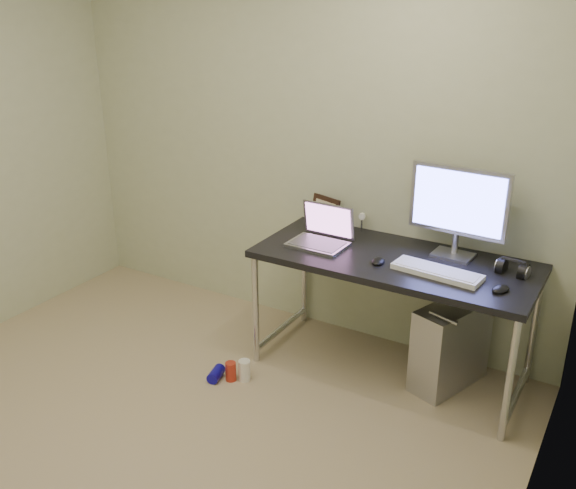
% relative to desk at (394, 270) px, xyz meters
% --- Properties ---
extents(floor, '(3.50, 3.50, 0.00)m').
position_rel_desk_xyz_m(floor, '(-0.81, -1.40, -0.67)').
color(floor, tan).
rests_on(floor, ground).
extents(wall_back, '(3.50, 0.02, 2.50)m').
position_rel_desk_xyz_m(wall_back, '(-0.81, 0.35, 0.58)').
color(wall_back, beige).
rests_on(wall_back, ground).
extents(wall_right, '(0.02, 3.50, 2.50)m').
position_rel_desk_xyz_m(wall_right, '(0.94, -1.40, 0.58)').
color(wall_right, beige).
rests_on(wall_right, ground).
extents(desk, '(1.59, 0.69, 0.75)m').
position_rel_desk_xyz_m(desk, '(0.00, 0.00, 0.00)').
color(desk, black).
rests_on(desk, ground).
extents(tower_computer, '(0.37, 0.53, 0.54)m').
position_rel_desk_xyz_m(tower_computer, '(0.35, 0.05, -0.42)').
color(tower_computer, silver).
rests_on(tower_computer, ground).
extents(cable_a, '(0.01, 0.16, 0.69)m').
position_rel_desk_xyz_m(cable_a, '(0.30, 0.30, -0.27)').
color(cable_a, black).
rests_on(cable_a, ground).
extents(cable_b, '(0.02, 0.11, 0.71)m').
position_rel_desk_xyz_m(cable_b, '(0.39, 0.28, -0.29)').
color(cable_b, black).
rests_on(cable_b, ground).
extents(can_red, '(0.09, 0.09, 0.12)m').
position_rel_desk_xyz_m(can_red, '(-0.77, -0.57, -0.61)').
color(can_red, red).
rests_on(can_red, ground).
extents(can_white, '(0.08, 0.08, 0.13)m').
position_rel_desk_xyz_m(can_white, '(-0.70, -0.52, -0.61)').
color(can_white, white).
rests_on(can_white, ground).
extents(can_blue, '(0.10, 0.14, 0.07)m').
position_rel_desk_xyz_m(can_blue, '(-0.85, -0.61, -0.64)').
color(can_blue, '#120CA8').
rests_on(can_blue, ground).
extents(laptop, '(0.34, 0.28, 0.23)m').
position_rel_desk_xyz_m(laptop, '(-0.46, -0.02, 0.13)').
color(laptop, '#A6A6AD').
rests_on(laptop, desk).
extents(monitor, '(0.56, 0.18, 0.52)m').
position_rel_desk_xyz_m(monitor, '(0.28, 0.19, 0.38)').
color(monitor, '#A6A6AD').
rests_on(monitor, desk).
extents(keyboard, '(0.49, 0.20, 0.03)m').
position_rel_desk_xyz_m(keyboard, '(0.28, -0.10, 0.09)').
color(keyboard, white).
rests_on(keyboard, desk).
extents(mouse_right, '(0.10, 0.13, 0.04)m').
position_rel_desk_xyz_m(mouse_right, '(0.62, -0.14, 0.10)').
color(mouse_right, black).
rests_on(mouse_right, desk).
extents(mouse_left, '(0.08, 0.12, 0.04)m').
position_rel_desk_xyz_m(mouse_left, '(-0.05, -0.12, 0.10)').
color(mouse_left, black).
rests_on(mouse_left, desk).
extents(headphones, '(0.17, 0.10, 0.11)m').
position_rel_desk_xyz_m(headphones, '(0.62, 0.10, 0.11)').
color(headphones, black).
rests_on(headphones, desk).
extents(picture_frame, '(0.24, 0.13, 0.18)m').
position_rel_desk_xyz_m(picture_frame, '(-0.60, 0.30, 0.17)').
color(picture_frame, black).
rests_on(picture_frame, desk).
extents(webcam, '(0.05, 0.04, 0.12)m').
position_rel_desk_xyz_m(webcam, '(-0.34, 0.30, 0.17)').
color(webcam, silver).
rests_on(webcam, desk).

